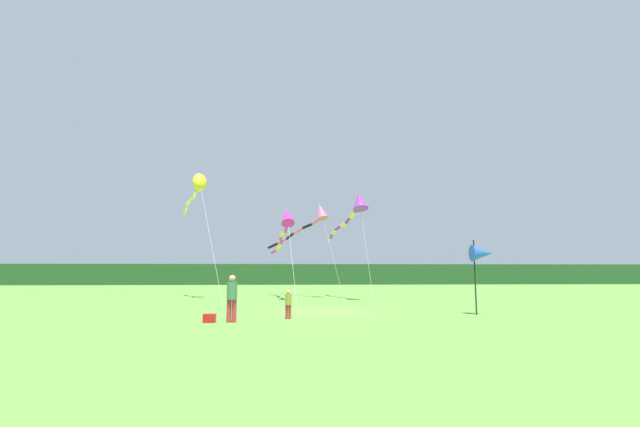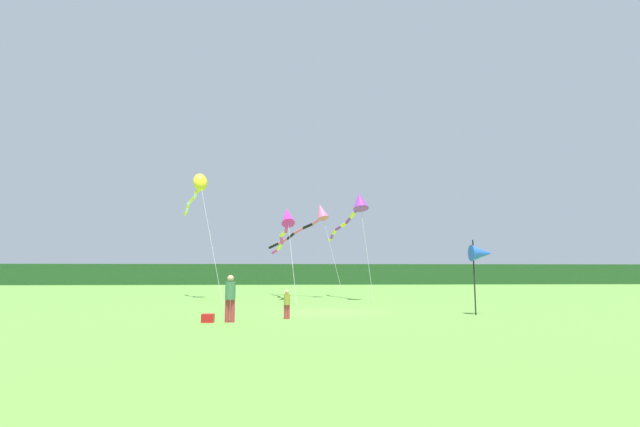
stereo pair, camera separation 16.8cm
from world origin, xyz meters
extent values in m
plane|color=#5B9338|center=(0.00, 0.00, 0.00)|extent=(120.00, 120.00, 0.00)
cube|color=#234C23|center=(0.00, 45.00, 1.44)|extent=(108.00, 2.07, 2.88)
cylinder|color=#B23338|center=(-3.94, -3.99, 0.40)|extent=(0.17, 0.17, 0.80)
cylinder|color=#B23338|center=(-3.75, -3.99, 0.40)|extent=(0.17, 0.17, 0.80)
cylinder|color=#3F724C|center=(-3.84, -3.99, 1.12)|extent=(0.37, 0.37, 0.64)
sphere|color=tan|center=(-3.84, -3.99, 1.56)|extent=(0.23, 0.23, 0.23)
cylinder|color=#B23338|center=(-1.88, -2.91, 0.26)|extent=(0.11, 0.11, 0.53)
cylinder|color=#B23338|center=(-1.76, -2.91, 0.26)|extent=(0.11, 0.11, 0.53)
cylinder|color=olive|center=(-1.82, -2.91, 0.74)|extent=(0.24, 0.24, 0.42)
sphere|color=tan|center=(-1.82, -2.91, 1.02)|extent=(0.15, 0.15, 0.15)
cube|color=red|center=(-4.62, -3.96, 0.15)|extent=(0.42, 0.38, 0.30)
cylinder|color=black|center=(6.05, -1.79, 1.57)|extent=(0.06, 0.06, 3.14)
cone|color=blue|center=(6.40, -1.79, 2.58)|extent=(0.90, 0.70, 0.70)
cylinder|color=#B2B2B2|center=(-1.65, 6.38, 2.68)|extent=(0.61, 4.07, 5.37)
cone|color=#E026B2|center=(-1.94, 8.41, 5.36)|extent=(1.06, 1.58, 1.55)
cylinder|color=#E026B2|center=(-2.00, 9.07, 4.64)|extent=(0.32, 1.40, 0.59)
cylinder|color=yellow|center=(-2.24, 10.37, 4.35)|extent=(0.56, 1.36, 0.37)
cylinder|color=#E026B2|center=(-2.39, 11.67, 4.05)|extent=(0.26, 1.40, 0.63)
cylinder|color=yellow|center=(-2.52, 12.98, 3.64)|extent=(0.53, 1.39, 0.57)
cylinder|color=#E026B2|center=(-2.91, 14.24, 3.35)|extent=(0.65, 1.35, 0.40)
cylinder|color=#B2B2B2|center=(-6.72, 7.97, 3.94)|extent=(2.46, 4.87, 7.88)
ellipsoid|color=yellow|center=(-7.94, 10.39, 7.87)|extent=(1.39, 1.51, 1.49)
cylinder|color=yellow|center=(-8.14, 10.64, 7.30)|extent=(0.58, 0.64, 0.31)
cylinder|color=white|center=(-8.42, 11.19, 7.14)|extent=(0.37, 0.73, 0.41)
cylinder|color=yellow|center=(-8.69, 11.75, 6.93)|extent=(0.57, 0.68, 0.39)
cylinder|color=white|center=(-9.03, 12.28, 6.76)|extent=(0.51, 0.69, 0.33)
cylinder|color=yellow|center=(-9.27, 12.86, 6.61)|extent=(0.37, 0.71, 0.35)
cylinder|color=white|center=(-9.45, 13.47, 6.43)|extent=(0.41, 0.72, 0.39)
cylinder|color=yellow|center=(-9.68, 14.06, 6.24)|extent=(0.47, 0.71, 0.38)
cylinder|color=#B2B2B2|center=(2.86, 6.67, 3.13)|extent=(0.45, 2.08, 6.26)
cone|color=purple|center=(2.65, 7.70, 6.25)|extent=(1.24, 1.47, 1.34)
cylinder|color=purple|center=(2.55, 8.11, 5.75)|extent=(0.40, 0.90, 0.35)
cylinder|color=yellow|center=(2.36, 8.93, 5.54)|extent=(0.39, 0.92, 0.45)
cylinder|color=purple|center=(2.17, 9.75, 5.26)|extent=(0.41, 0.93, 0.48)
cylinder|color=yellow|center=(1.94, 10.56, 5.05)|extent=(0.44, 0.90, 0.34)
cylinder|color=purple|center=(1.66, 11.36, 4.89)|extent=(0.52, 0.89, 0.37)
cylinder|color=yellow|center=(1.44, 12.16, 4.69)|extent=(0.32, 0.91, 0.42)
cylinder|color=purple|center=(1.35, 13.00, 4.45)|extent=(0.28, 0.91, 0.44)
cylinder|color=yellow|center=(1.28, 13.84, 4.27)|extent=(0.26, 0.88, 0.30)
cylinder|color=#B2B2B2|center=(1.07, 9.90, 3.00)|extent=(1.37, 2.01, 6.00)
cone|color=#E5598C|center=(0.39, 10.89, 6.00)|extent=(1.36, 1.45, 1.34)
cylinder|color=#E5598C|center=(0.13, 11.38, 5.39)|extent=(0.74, 1.13, 0.53)
cylinder|color=black|center=(-0.47, 12.33, 5.11)|extent=(0.84, 1.05, 0.41)
cylinder|color=#E5598C|center=(-1.13, 13.23, 4.85)|extent=(0.85, 1.06, 0.50)
cylinder|color=black|center=(-1.72, 14.17, 4.52)|extent=(0.73, 1.13, 0.55)
cylinder|color=#E5598C|center=(-2.33, 15.10, 4.19)|extent=(0.88, 1.04, 0.49)
cylinder|color=black|center=(-3.06, 15.94, 3.87)|extent=(0.96, 0.98, 0.51)
camera|label=1|loc=(-1.80, -20.91, 1.79)|focal=25.82mm
camera|label=2|loc=(-1.64, -20.92, 1.79)|focal=25.82mm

